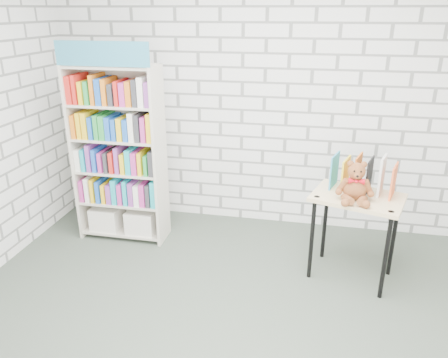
# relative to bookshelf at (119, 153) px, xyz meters

# --- Properties ---
(ground) EXTENTS (4.50, 4.50, 0.00)m
(ground) POSITION_rel_bookshelf_xyz_m (1.36, -1.36, -0.91)
(ground) COLOR #3D473C
(ground) RESTS_ON ground
(room_shell) EXTENTS (4.52, 4.02, 2.81)m
(room_shell) POSITION_rel_bookshelf_xyz_m (1.36, -1.36, 0.88)
(room_shell) COLOR silver
(room_shell) RESTS_ON ground
(bookshelf) EXTENTS (0.89, 0.34, 1.99)m
(bookshelf) POSITION_rel_bookshelf_xyz_m (0.00, 0.00, 0.00)
(bookshelf) COLOR beige
(bookshelf) RESTS_ON ground
(display_table) EXTENTS (0.84, 0.70, 0.78)m
(display_table) POSITION_rel_bookshelf_xyz_m (2.28, -0.32, -0.23)
(display_table) COLOR #D7BA81
(display_table) RESTS_ON ground
(table_books) EXTENTS (0.55, 0.37, 0.30)m
(table_books) POSITION_rel_bookshelf_xyz_m (2.31, -0.21, 0.03)
(table_books) COLOR teal
(table_books) RESTS_ON display_table
(teddy_bear) EXTENTS (0.31, 0.28, 0.33)m
(teddy_bear) POSITION_rel_bookshelf_xyz_m (2.24, -0.42, 0.01)
(teddy_bear) COLOR brown
(teddy_bear) RESTS_ON display_table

